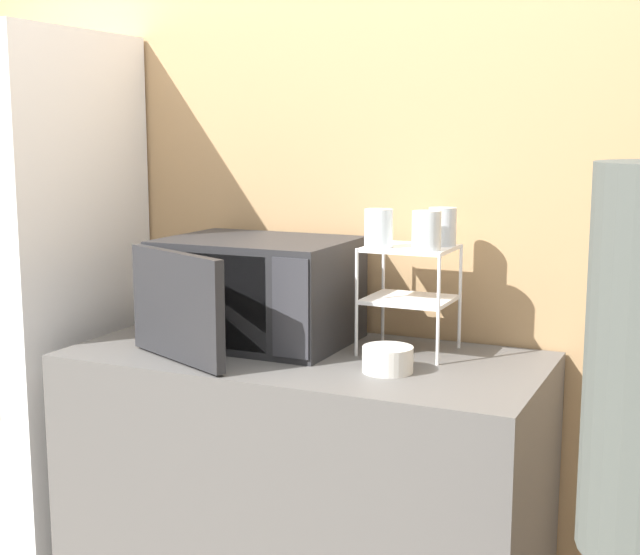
{
  "coord_description": "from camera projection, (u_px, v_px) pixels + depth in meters",
  "views": [
    {
      "loc": [
        1.12,
        -1.98,
        1.59
      ],
      "look_at": [
        0.03,
        0.38,
        1.16
      ],
      "focal_mm": 50.0,
      "sensor_mm": 36.0,
      "label": 1
    }
  ],
  "objects": [
    {
      "name": "dish_rack",
      "position": [
        410.0,
        276.0,
        2.64
      ],
      "size": [
        0.26,
        0.23,
        0.32
      ],
      "color": "white",
      "rests_on": "counter"
    },
    {
      "name": "microwave",
      "position": [
        254.0,
        291.0,
        2.77
      ],
      "size": [
        0.58,
        0.64,
        0.33
      ],
      "color": "#262628",
      "rests_on": "counter"
    },
    {
      "name": "bowl",
      "position": [
        388.0,
        360.0,
        2.45
      ],
      "size": [
        0.14,
        0.14,
        0.07
      ],
      "color": "silver",
      "rests_on": "counter"
    },
    {
      "name": "glass_front_right",
      "position": [
        426.0,
        231.0,
        2.53
      ],
      "size": [
        0.08,
        0.08,
        0.11
      ],
      "color": "silver",
      "rests_on": "dish_rack"
    },
    {
      "name": "refrigerator",
      "position": [
        15.0,
        313.0,
        3.13
      ],
      "size": [
        0.7,
        0.69,
        1.91
      ],
      "color": "white",
      "rests_on": "ground_plane"
    },
    {
      "name": "glass_back_right",
      "position": [
        442.0,
        227.0,
        2.63
      ],
      "size": [
        0.08,
        0.08,
        0.11
      ],
      "color": "silver",
      "rests_on": "dish_rack"
    },
    {
      "name": "wall_back",
      "position": [
        355.0,
        219.0,
        2.93
      ],
      "size": [
        8.0,
        0.06,
        2.6
      ],
      "color": "tan",
      "rests_on": "ground_plane"
    },
    {
      "name": "glass_front_left",
      "position": [
        379.0,
        228.0,
        2.59
      ],
      "size": [
        0.08,
        0.08,
        0.11
      ],
      "color": "silver",
      "rests_on": "dish_rack"
    },
    {
      "name": "counter",
      "position": [
        306.0,
        501.0,
        2.73
      ],
      "size": [
        1.41,
        0.68,
        0.93
      ],
      "color": "#595654",
      "rests_on": "ground_plane"
    }
  ]
}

